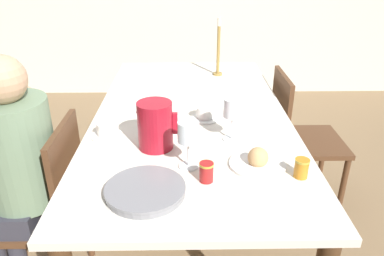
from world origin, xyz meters
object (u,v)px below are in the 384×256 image
(bread_plate, at_px, (258,161))
(jam_jar_red, at_px, (301,167))
(teacup_across, at_px, (205,114))
(person_seated, at_px, (14,167))
(chair_opposite, at_px, (298,137))
(chair_person_side, at_px, (45,207))
(candlestick_tall, at_px, (218,53))
(serving_tray, at_px, (145,190))
(red_pitcher, at_px, (155,125))
(wine_glass_water, at_px, (233,110))
(wine_glass_juice, at_px, (188,135))
(jam_jar_amber, at_px, (206,171))
(teacup_near_person, at_px, (106,131))

(bread_plate, bearing_deg, jam_jar_red, -28.26)
(teacup_across, bearing_deg, person_seated, -159.65)
(chair_opposite, bearing_deg, chair_person_side, -63.30)
(bread_plate, bearing_deg, candlestick_tall, 93.21)
(serving_tray, height_order, jam_jar_red, jam_jar_red)
(teacup_across, bearing_deg, red_pitcher, -127.83)
(chair_opposite, distance_m, wine_glass_water, 0.91)
(red_pitcher, height_order, candlestick_tall, candlestick_tall)
(wine_glass_juice, height_order, jam_jar_amber, wine_glass_juice)
(red_pitcher, xyz_separation_m, teacup_near_person, (-0.23, 0.10, -0.07))
(candlestick_tall, bearing_deg, jam_jar_amber, -96.38)
(wine_glass_juice, relative_size, jam_jar_amber, 2.58)
(person_seated, distance_m, wine_glass_water, 0.95)
(jam_jar_amber, height_order, jam_jar_red, same)
(chair_person_side, height_order, chair_opposite, same)
(wine_glass_water, xyz_separation_m, teacup_near_person, (-0.55, 0.04, -0.11))
(teacup_across, height_order, jam_jar_red, jam_jar_red)
(chair_opposite, relative_size, candlestick_tall, 2.39)
(bread_plate, xyz_separation_m, candlestick_tall, (-0.06, 1.13, 0.12))
(red_pitcher, bearing_deg, chair_opposite, 39.44)
(bread_plate, bearing_deg, wine_glass_water, 108.93)
(teacup_near_person, bearing_deg, jam_jar_red, -23.77)
(jam_jar_red, bearing_deg, serving_tray, -170.07)
(bread_plate, bearing_deg, teacup_near_person, 157.31)
(chair_opposite, bearing_deg, candlestick_tall, -121.74)
(wine_glass_water, relative_size, teacup_near_person, 1.39)
(jam_jar_amber, bearing_deg, candlestick_tall, 83.62)
(chair_person_side, bearing_deg, chair_opposite, -63.30)
(chair_opposite, height_order, red_pitcher, red_pitcher)
(chair_opposite, distance_m, teacup_across, 0.79)
(chair_opposite, xyz_separation_m, serving_tray, (-0.83, -1.01, 0.32))
(red_pitcher, bearing_deg, wine_glass_water, 10.90)
(jam_jar_red, distance_m, candlestick_tall, 1.23)
(wine_glass_water, bearing_deg, wine_glass_juice, -130.65)
(wine_glass_juice, distance_m, serving_tray, 0.26)
(wine_glass_water, xyz_separation_m, wine_glass_juice, (-0.19, -0.22, -0.00))
(red_pitcher, height_order, wine_glass_water, red_pitcher)
(red_pitcher, distance_m, teacup_across, 0.36)
(teacup_across, bearing_deg, candlestick_tall, 80.45)
(candlestick_tall, bearing_deg, jam_jar_red, -80.28)
(person_seated, height_order, serving_tray, person_seated)
(jam_jar_amber, bearing_deg, person_seated, 163.86)
(jam_jar_amber, distance_m, jam_jar_red, 0.35)
(jam_jar_red, bearing_deg, wine_glass_water, 126.43)
(teacup_near_person, distance_m, jam_jar_amber, 0.55)
(bread_plate, bearing_deg, teacup_across, 112.43)
(bread_plate, distance_m, candlestick_tall, 1.14)
(chair_person_side, bearing_deg, candlestick_tall, -41.19)
(chair_opposite, bearing_deg, teacup_across, -56.79)
(serving_tray, xyz_separation_m, jam_jar_red, (0.56, 0.10, 0.02))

